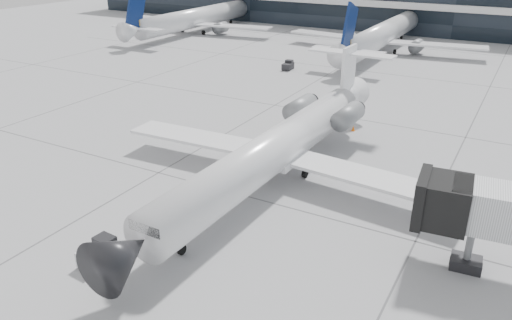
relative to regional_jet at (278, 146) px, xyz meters
The scene contains 8 objects.
ground 4.72m from the regional_jet, 70.46° to the right, with size 220.00×220.00×0.00m, color gray.
terminal 78.38m from the regional_jet, 89.05° to the left, with size 170.00×22.00×10.00m, color black.
bg_jet_left 67.47m from the regional_jet, 130.41° to the left, with size 32.00×40.00×9.60m, color white, non-canonical shape.
bg_jet_center 51.84m from the regional_jet, 97.44° to the left, with size 32.00×40.00×9.60m, color white, non-canonical shape.
regional_jet is the anchor object (origin of this frame).
baggage_tug 15.24m from the regional_jet, 105.05° to the right, with size 1.50×2.33×1.42m.
traffic_cone 13.20m from the regional_jet, 83.01° to the left, with size 0.46×0.46×0.51m.
far_tug 35.22m from the regional_jet, 114.62° to the left, with size 1.32×2.08×1.27m.
Camera 1 is at (14.10, -27.26, 16.92)m, focal length 35.00 mm.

